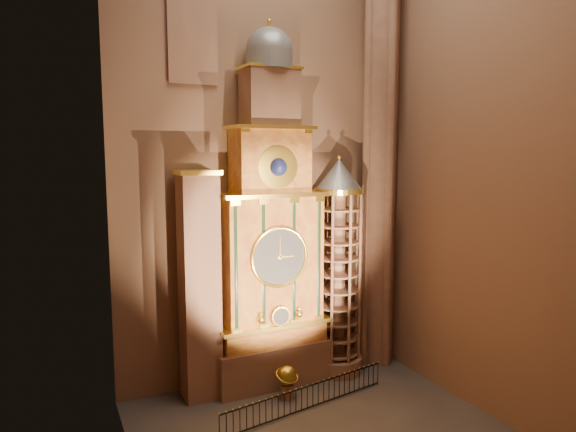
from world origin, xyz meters
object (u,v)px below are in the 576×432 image
astronomical_clock (270,245)px  iron_railing (307,398)px  stair_turret (338,269)px  celestial_globe (287,379)px  portrait_tower (200,285)px

astronomical_clock → iron_railing: 6.88m
astronomical_clock → stair_turret: bearing=-4.3°
stair_turret → celestial_globe: size_ratio=7.15×
astronomical_clock → portrait_tower: astronomical_clock is taller
celestial_globe → stair_turret: bearing=24.1°
portrait_tower → stair_turret: (6.90, -0.28, 0.12)m
portrait_tower → stair_turret: stair_turret is taller
stair_turret → celestial_globe: stair_turret is taller
astronomical_clock → iron_railing: bearing=-84.4°
iron_railing → portrait_tower: bearing=139.6°
portrait_tower → celestial_globe: bearing=-28.7°
portrait_tower → iron_railing: bearing=-40.4°
astronomical_clock → stair_turret: astronomical_clock is taller
portrait_tower → stair_turret: 6.91m
astronomical_clock → iron_railing: astronomical_clock is taller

